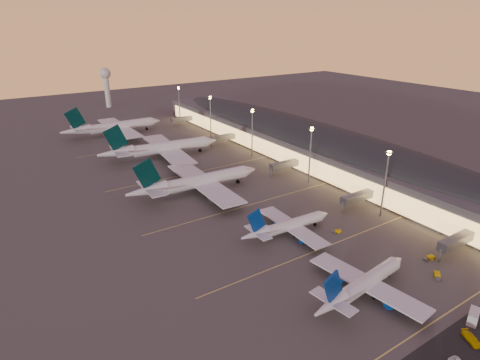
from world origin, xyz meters
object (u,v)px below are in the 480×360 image
Objects in this scene: airliner_wide_mid at (161,148)px; baggage_tug_a at (429,258)px; service_van_d at (471,339)px; airliner_wide_far at (113,127)px; radar_tower at (106,81)px; baggage_tug_b at (437,276)px; airliner_narrow_south at (363,285)px; catering_truck_a at (473,316)px; airliner_wide_near at (196,182)px; baggage_tug_c at (337,231)px; airliner_narrow_north at (287,226)px.

airliner_wide_mid reaches higher than baggage_tug_a.
airliner_wide_far is at bearing 118.25° from service_van_d.
baggage_tug_b is at bearing -88.49° from radar_tower.
catering_truck_a is (15.31, -21.63, -2.14)m from airliner_narrow_south.
airliner_wide_near reaches higher than airliner_narrow_south.
baggage_tug_c is at bearing -89.38° from radar_tower.
airliner_wide_far reaches higher than baggage_tug_a.
catering_truck_a is (-9.55, -15.34, 0.94)m from baggage_tug_b.
airliner_narrow_south reaches higher than catering_truck_a.
service_van_d is (8.31, -25.06, -2.81)m from airliner_narrow_south.
radar_tower is (12.80, 251.75, 18.50)m from airliner_narrow_north.
radar_tower is at bearing 79.72° from airliner_narrow_south.
radar_tower reaches higher than airliner_narrow_south.
airliner_wide_near is 97.03m from baggage_tug_b.
airliner_wide_far is 200.89m from baggage_tug_a.
catering_truck_a reaches higher than service_van_d.
service_van_d is at bearing -76.81° from baggage_tug_c.
airliner_wide_mid is 12.36× the size of service_van_d.
airliner_narrow_south is at bearing -88.54° from airliner_wide_far.
airliner_wide_mid is 1.02× the size of airliner_wide_far.
airliner_narrow_north is 6.94× the size of service_van_d.
catering_truck_a is (11.03, -58.24, -1.93)m from airliner_narrow_north.
radar_tower reaches higher than airliner_wide_far.
airliner_wide_near is 62.99m from baggage_tug_c.
baggage_tug_b is at bearing -81.68° from airliner_wide_far.
airliner_wide_far reaches higher than catering_truck_a.
airliner_wide_far reaches higher than airliner_narrow_north.
baggage_tug_c is (2.83, -260.11, -21.43)m from radar_tower.
baggage_tug_a is at bearing -79.57° from airliner_wide_far.
airliner_narrow_south is at bearing -84.82° from airliner_wide_mid.
airliner_wide_mid is 111.67m from baggage_tug_c.
baggage_tug_a is at bearing 72.46° from service_van_d.
catering_truck_a is 1.11× the size of service_van_d.
airliner_wide_mid is at bearing -83.40° from airliner_wide_far.
airliner_wide_near reaches higher than catering_truck_a.
baggage_tug_c is (15.62, -8.36, -2.93)m from airliner_narrow_north.
airliner_wide_near is 52.62m from airliner_wide_mid.
airliner_wide_mid is at bearing -96.13° from radar_tower.
airliner_wide_near is 0.92× the size of airliner_wide_mid.
airliner_wide_far is 220.46m from catering_truck_a.
airliner_narrow_north reaches higher than catering_truck_a.
baggage_tug_a is (30.35, -137.73, -4.84)m from airliner_wide_mid.
baggage_tug_c is at bearing -64.75° from airliner_wide_near.
airliner_narrow_north reaches higher than service_van_d.
catering_truck_a is at bearing -69.81° from baggage_tug_c.
airliner_wide_near is 10.25× the size of catering_truck_a.
airliner_narrow_north is 47.67m from baggage_tug_b.
airliner_narrow_south is 10.46× the size of baggage_tug_b.
airliner_wide_mid is at bearing 60.67° from baggage_tug_b.
baggage_tug_b is at bearing -75.03° from airliner_wide_mid.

